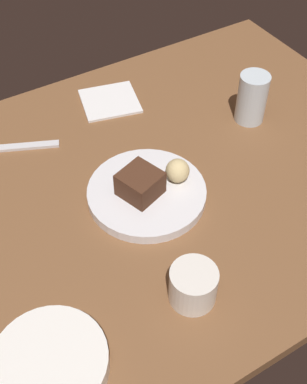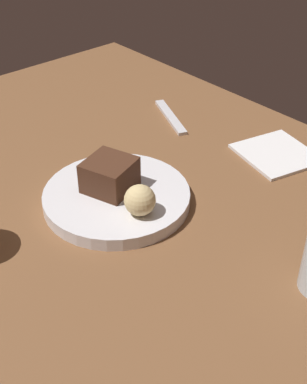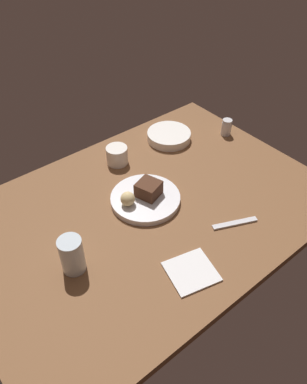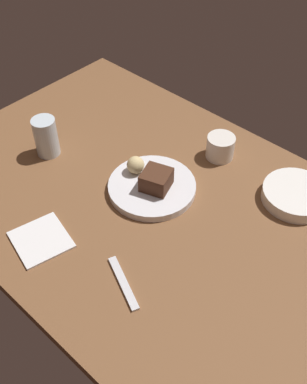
{
  "view_description": "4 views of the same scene",
  "coord_description": "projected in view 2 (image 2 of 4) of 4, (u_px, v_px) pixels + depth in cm",
  "views": [
    {
      "loc": [
        -34.63,
        -61.23,
        77.2
      ],
      "look_at": [
        -1.74,
        -6.45,
        7.77
      ],
      "focal_mm": 47.1,
      "sensor_mm": 36.0,
      "label": 1
    },
    {
      "loc": [
        53.27,
        -43.3,
        53.5
      ],
      "look_at": [
        4.34,
        -0.22,
        6.75
      ],
      "focal_mm": 48.98,
      "sensor_mm": 36.0,
      "label": 2
    },
    {
      "loc": [
        54.94,
        70.53,
        91.49
      ],
      "look_at": [
        -3.63,
        -1.65,
        6.84
      ],
      "focal_mm": 35.41,
      "sensor_mm": 36.0,
      "label": 3
    },
    {
      "loc": [
        -61.55,
        61.75,
        91.31
      ],
      "look_at": [
        -5.54,
        0.9,
        8.03
      ],
      "focal_mm": 43.57,
      "sensor_mm": 36.0,
      "label": 4
    }
  ],
  "objects": [
    {
      "name": "dining_table",
      "position": [
        137.0,
        206.0,
        0.86
      ],
      "size": [
        120.0,
        84.0,
        3.0
      ],
      "primitive_type": "cube",
      "color": "brown",
      "rests_on": "ground"
    },
    {
      "name": "bread_roll",
      "position": [
        140.0,
        200.0,
        0.77
      ],
      "size": [
        4.77,
        4.77,
        4.77
      ],
      "primitive_type": "sphere",
      "color": "#DBC184",
      "rests_on": "dessert_plate"
    },
    {
      "name": "dessert_spoon",
      "position": [
        171.0,
        117.0,
        1.08
      ],
      "size": [
        14.45,
        7.69,
        0.7
      ],
      "primitive_type": "cube",
      "rotation": [
        0.0,
        0.0,
        5.87
      ],
      "color": "silver",
      "rests_on": "dining_table"
    },
    {
      "name": "folded_napkin",
      "position": [
        277.0,
        154.0,
        0.96
      ],
      "size": [
        15.71,
        15.32,
        0.6
      ],
      "primitive_type": "cube",
      "rotation": [
        0.0,
        0.0,
        -0.25
      ],
      "color": "white",
      "rests_on": "dining_table"
    },
    {
      "name": "chocolate_cake_slice",
      "position": [
        110.0,
        175.0,
        0.82
      ],
      "size": [
        9.08,
        9.11,
        5.05
      ],
      "primitive_type": "cube",
      "rotation": [
        0.0,
        0.0,
        3.47
      ],
      "color": "#472819",
      "rests_on": "dessert_plate"
    },
    {
      "name": "dessert_plate",
      "position": [
        117.0,
        197.0,
        0.84
      ],
      "size": [
        23.48,
        23.48,
        2.12
      ],
      "primitive_type": "cylinder",
      "color": "silver",
      "rests_on": "dining_table"
    }
  ]
}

